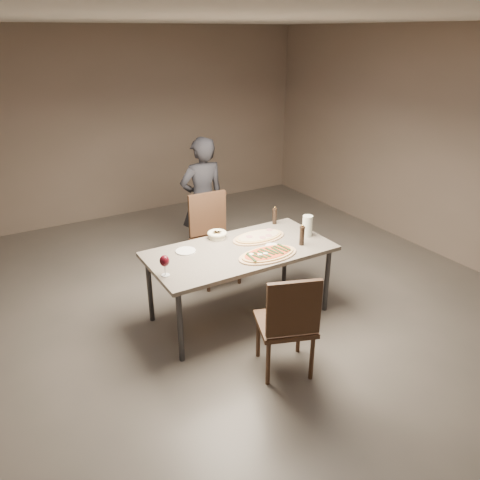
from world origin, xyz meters
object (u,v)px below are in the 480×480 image
bread_basket (217,234)px  carafe (307,226)px  ham_pizza (259,237)px  chair_far (212,233)px  chair_near (289,320)px  pepper_mill_left (275,216)px  dining_table (240,255)px  diner (203,200)px  zucchini_pizza (268,254)px

bread_basket → carafe: 0.94m
ham_pizza → chair_far: chair_far is taller
chair_near → chair_far: (0.27, 1.87, 0.03)m
ham_pizza → pepper_mill_left: (0.36, 0.25, 0.08)m
dining_table → ham_pizza: ham_pizza is taller
pepper_mill_left → chair_far: (-0.52, 0.50, -0.27)m
ham_pizza → diner: diner is taller
chair_far → diner: bearing=-102.5°
ham_pizza → chair_near: bearing=-120.7°
ham_pizza → pepper_mill_left: bearing=24.1°
dining_table → zucchini_pizza: bearing=-58.8°
dining_table → chair_near: (-0.12, -0.99, -0.15)m
carafe → dining_table: bearing=175.3°
ham_pizza → diner: size_ratio=0.37×
dining_table → carafe: 0.79m
pepper_mill_left → carafe: bearing=-76.7°
dining_table → carafe: size_ratio=8.17×
pepper_mill_left → carafe: (0.11, -0.44, 0.02)m
pepper_mill_left → zucchini_pizza: bearing=-128.8°
zucchini_pizza → pepper_mill_left: size_ratio=3.06×
ham_pizza → bread_basket: bread_basket is taller
carafe → diner: diner is taller
zucchini_pizza → chair_near: 0.82m
pepper_mill_left → diner: (-0.38, 1.01, -0.06)m
zucchini_pizza → bread_basket: bearing=127.9°
pepper_mill_left → diner: 1.08m
bread_basket → chair_near: chair_near is taller
dining_table → zucchini_pizza: (0.15, -0.26, 0.07)m
ham_pizza → chair_far: size_ratio=0.57×
ham_pizza → pepper_mill_left: 0.45m
dining_table → diner: diner is taller
zucchini_pizza → diner: (0.13, 1.64, 0.02)m
carafe → chair_far: chair_far is taller
dining_table → bread_basket: bread_basket is taller
dining_table → bread_basket: 0.37m
dining_table → chair_near: chair_near is taller
dining_table → chair_far: bearing=80.6°
chair_far → diner: size_ratio=0.65×
bread_basket → chair_far: (0.21, 0.53, -0.22)m
dining_table → zucchini_pizza: size_ratio=2.94×
carafe → diner: bearing=108.7°
zucchini_pizza → chair_near: chair_near is taller
diner → chair_far: bearing=76.2°
zucchini_pizza → ham_pizza: bearing=87.1°
ham_pizza → zucchini_pizza: bearing=-120.8°
ham_pizza → bread_basket: size_ratio=2.93×
dining_table → diner: 1.42m
pepper_mill_left → chair_near: 1.61m
carafe → diner: (-0.49, 1.45, -0.07)m
dining_table → bread_basket: bearing=100.6°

